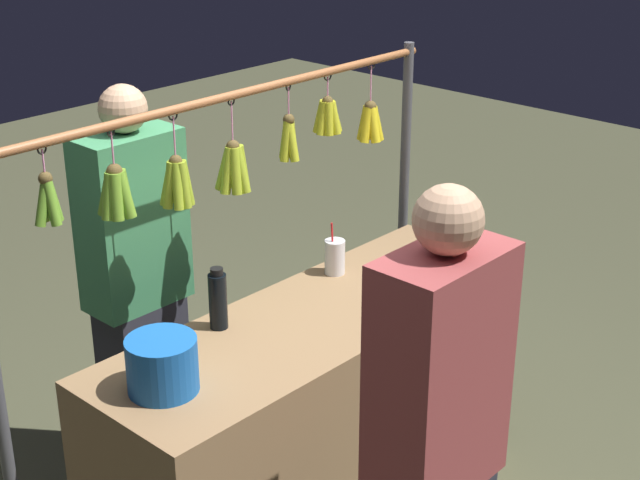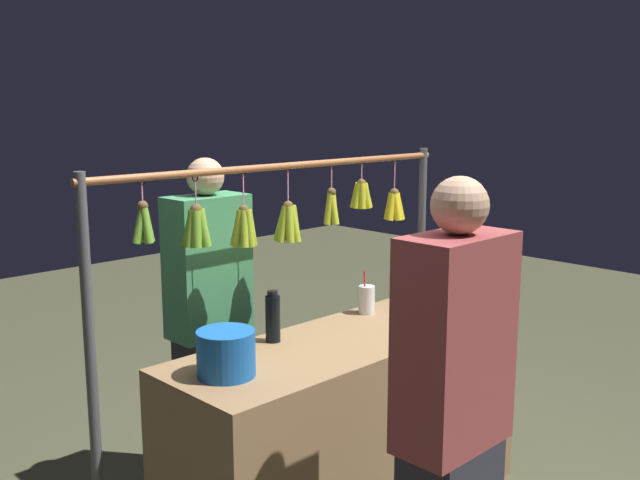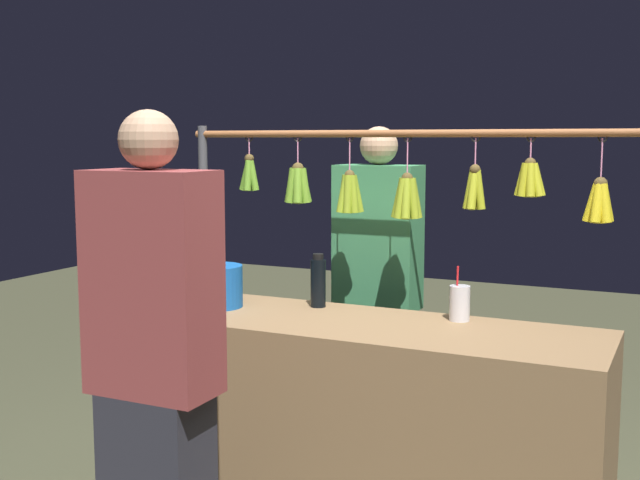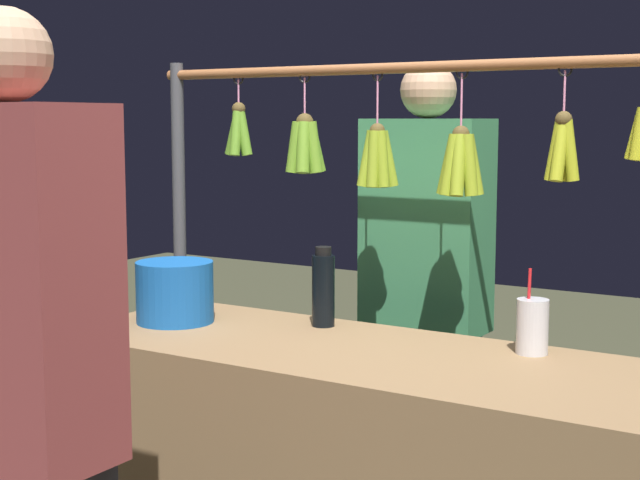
# 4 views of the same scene
# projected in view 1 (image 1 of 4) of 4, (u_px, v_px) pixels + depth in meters

# --- Properties ---
(market_counter) EXTENTS (1.82, 0.59, 0.90)m
(market_counter) POSITION_uv_depth(u_px,v_px,m) (318.00, 420.00, 3.64)
(market_counter) COLOR olive
(market_counter) RESTS_ON ground
(display_rack) EXTENTS (2.14, 0.14, 1.67)m
(display_rack) POSITION_uv_depth(u_px,v_px,m) (235.00, 201.00, 3.61)
(display_rack) COLOR #4C4C51
(display_rack) RESTS_ON ground
(water_bottle) EXTENTS (0.06, 0.06, 0.23)m
(water_bottle) POSITION_uv_depth(u_px,v_px,m) (218.00, 300.00, 3.34)
(water_bottle) COLOR black
(water_bottle) RESTS_ON market_counter
(blue_bucket) EXTENTS (0.22, 0.22, 0.18)m
(blue_bucket) POSITION_uv_depth(u_px,v_px,m) (162.00, 365.00, 2.96)
(blue_bucket) COLOR #195DB3
(blue_bucket) RESTS_ON market_counter
(drink_cup) EXTENTS (0.08, 0.08, 0.22)m
(drink_cup) POSITION_uv_depth(u_px,v_px,m) (335.00, 257.00, 3.77)
(drink_cup) COLOR silver
(drink_cup) RESTS_ON market_counter
(vendor_person) EXTENTS (0.40, 0.21, 1.67)m
(vendor_person) POSITION_uv_depth(u_px,v_px,m) (138.00, 295.00, 3.79)
(vendor_person) COLOR #2D2D38
(vendor_person) RESTS_ON ground
(customer_person) EXTENTS (0.40, 0.22, 1.70)m
(customer_person) POSITION_uv_depth(u_px,v_px,m) (434.00, 472.00, 2.71)
(customer_person) COLOR #2D2D38
(customer_person) RESTS_ON ground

